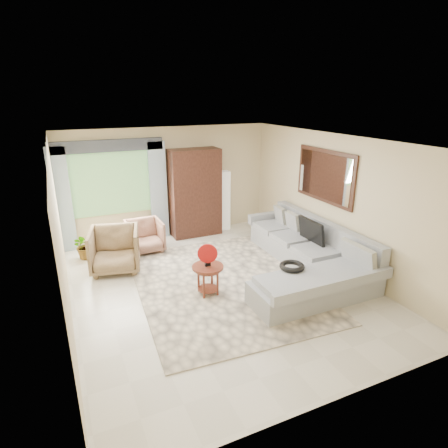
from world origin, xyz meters
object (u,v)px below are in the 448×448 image
coffee_table (208,279)px  potted_plant (85,245)px  armoire (195,193)px  floor_lamp (224,201)px  armchair_left (115,250)px  armchair_right (145,236)px  sectional_sofa (307,259)px  tv_screen (311,231)px

coffee_table → potted_plant: bearing=125.6°
armoire → floor_lamp: bearing=4.3°
armchair_left → armchair_right: bearing=56.0°
potted_plant → armoire: 2.76m
sectional_sofa → tv_screen: 0.59m
coffee_table → armoire: armoire is taller
coffee_table → armchair_left: bearing=128.3°
potted_plant → floor_lamp: 3.48m
coffee_table → armchair_left: 2.09m
floor_lamp → potted_plant: bearing=-172.2°
armchair_right → armchair_left: bearing=-138.1°
armchair_right → potted_plant: (-1.23, 0.15, -0.06)m
floor_lamp → coffee_table: bearing=-119.0°
tv_screen → coffee_table: (-2.34, -0.29, -0.44)m
coffee_table → armchair_left: armchair_left is taller
sectional_sofa → armchair_right: sectional_sofa is taller
tv_screen → floor_lamp: (-0.70, 2.67, 0.03)m
armchair_right → armoire: (1.39, 0.56, 0.70)m
armoire → armchair_left: bearing=-149.5°
armchair_right → floor_lamp: 2.31m
tv_screen → potted_plant: tv_screen is taller
tv_screen → armchair_right: size_ratio=0.96×
tv_screen → armchair_right: tv_screen is taller
sectional_sofa → armoire: 3.24m
floor_lamp → armoire: bearing=-175.7°
sectional_sofa → armchair_left: bearing=154.1°
sectional_sofa → armchair_left: (-3.37, 1.64, 0.14)m
sectional_sofa → floor_lamp: size_ratio=2.31×
armoire → floor_lamp: armoire is taller
armchair_left → floor_lamp: 3.24m
armoire → floor_lamp: size_ratio=1.40×
coffee_table → floor_lamp: floor_lamp is taller
potted_plant → armoire: bearing=8.9°
armchair_left → floor_lamp: size_ratio=0.63×
sectional_sofa → potted_plant: sectional_sofa is taller
tv_screen → potted_plant: bearing=151.9°
tv_screen → armchair_left: 3.89m
armchair_right → coffee_table: bearing=-78.1°
armchair_right → potted_plant: armchair_right is taller
potted_plant → sectional_sofa: bearing=-32.8°
armchair_left → armoire: 2.56m
potted_plant → floor_lamp: floor_lamp is taller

